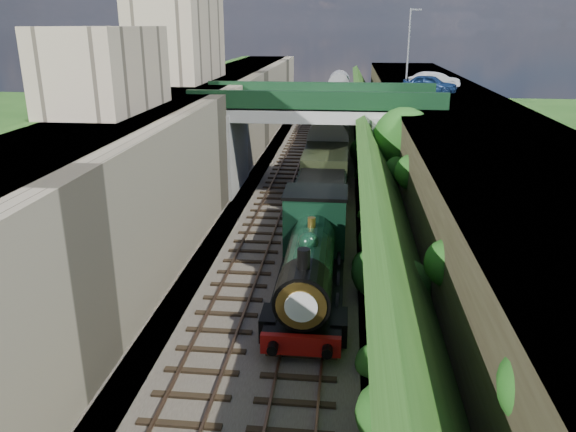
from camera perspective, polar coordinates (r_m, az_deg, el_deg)
The scene contains 20 objects.
ground at distance 17.59m, azimuth -3.71°, elevation -20.18°, with size 160.00×160.00×0.00m, color #1E4714.
trackbed at distance 35.28m, azimuth 1.68°, elevation 0.74°, with size 10.00×90.00×0.20m, color #473F38.
retaining_wall at distance 35.21m, azimuth -7.28°, elevation 6.30°, with size 1.00×90.00×7.00m, color #756B56.
street_plateau_left at distance 36.16m, azimuth -12.73°, elevation 6.32°, with size 6.00×90.00×7.00m, color #262628.
street_plateau_right at distance 35.08m, azimuth 17.45°, elevation 4.90°, with size 8.00×90.00×6.25m, color #262628.
embankment_slope at distance 32.37m, azimuth 10.21°, elevation 3.56°, with size 4.40×90.00×6.36m.
track_left at distance 35.44m, azimuth -1.55°, elevation 1.07°, with size 2.50×90.00×0.20m.
track_right at distance 35.17m, azimuth 3.63°, elevation 0.90°, with size 2.50×90.00×0.20m.
road_bridge at distance 38.12m, azimuth 3.63°, elevation 8.26°, with size 16.00×6.40×7.25m.
building_far at distance 45.36m, azimuth -11.12°, elevation 17.18°, with size 5.00×10.00×6.00m, color gray.
building_near at distance 30.02m, azimuth -18.09°, elevation 14.02°, with size 4.00×8.00×4.00m, color gray.
tree at distance 33.90m, azimuth 11.81°, elevation 7.55°, with size 3.60×3.80×6.60m.
lamppost at distance 46.16m, azimuth 12.20°, elevation 16.60°, with size 0.87×0.15×6.00m.
car_blue at distance 43.77m, azimuth 14.23°, elevation 12.87°, with size 1.58×3.93×1.34m, color navy.
car_silver at distance 46.77m, azimuth 14.64°, elevation 13.18°, with size 1.40×4.02×1.32m, color #B6B7BB.
locomotive at distance 23.13m, azimuth 2.33°, elevation -4.53°, with size 3.10×10.23×3.83m.
tender at distance 30.11m, azimuth 3.26°, elevation 0.54°, with size 2.70×6.00×3.05m.
coach_front at distance 42.16m, azimuth 4.16°, elevation 6.46°, with size 2.90×18.00×3.70m.
coach_middle at distance 60.65m, azimuth 4.82°, elevation 10.25°, with size 2.90×18.00×3.70m.
coach_rear at distance 79.28m, azimuth 5.17°, elevation 12.26°, with size 2.90×18.00×3.70m.
Camera 1 is at (2.50, -13.44, 11.07)m, focal length 35.00 mm.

